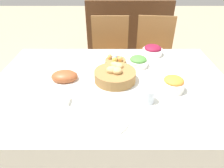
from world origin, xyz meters
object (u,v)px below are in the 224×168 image
at_px(chair_far_right, 153,56).
at_px(chair_far_center, 109,56).
at_px(knife, 133,120).
at_px(carrot_bowl, 172,84).
at_px(green_salad_bowl, 137,61).
at_px(fork, 79,120).
at_px(sideboard, 127,31).
at_px(dinner_plate, 106,120).
at_px(bread_basket, 114,75).
at_px(beet_salad_bowl, 152,50).
at_px(ham_platter, 64,77).
at_px(drinking_cup, 147,96).
at_px(spoon, 138,120).
at_px(butter_dish, 59,101).
at_px(egg_basket, 115,61).

bearing_deg(chair_far_right, chair_far_center, -173.53).
bearing_deg(knife, carrot_bowl, 46.77).
relative_size(chair_far_right, green_salad_bowl, 5.78).
xyz_separation_m(chair_far_center, carrot_bowl, (0.43, -1.02, 0.27)).
relative_size(carrot_bowl, fork, 0.83).
bearing_deg(sideboard, green_salad_bowl, -91.20).
bearing_deg(dinner_plate, chair_far_right, 68.54).
bearing_deg(carrot_bowl, bread_basket, 162.28).
height_order(beet_salad_bowl, fork, beet_salad_bowl).
bearing_deg(ham_platter, green_salad_bowl, 22.27).
bearing_deg(carrot_bowl, drinking_cup, -145.57).
distance_m(carrot_bowl, dinner_plate, 0.53).
height_order(beet_salad_bowl, drinking_cup, beet_salad_bowl).
relative_size(spoon, butter_dish, 1.50).
bearing_deg(chair_far_right, carrot_bowl, -88.23).
bearing_deg(beet_salad_bowl, egg_basket, -151.86).
xyz_separation_m(ham_platter, spoon, (0.49, -0.42, -0.02)).
xyz_separation_m(chair_far_right, fork, (-0.66, -1.32, 0.23)).
bearing_deg(bread_basket, green_salad_bowl, 49.43).
bearing_deg(fork, dinner_plate, 0.62).
bearing_deg(drinking_cup, sideboard, 89.33).
bearing_deg(fork, egg_basket, 74.06).
bearing_deg(knife, spoon, 0.62).
height_order(chair_far_center, dinner_plate, chair_far_center).
xyz_separation_m(chair_far_center, beet_salad_bowl, (0.39, -0.46, 0.27)).
xyz_separation_m(green_salad_bowl, drinking_cup, (0.01, -0.47, 0.00)).
distance_m(beet_salad_bowl, drinking_cup, 0.71).
xyz_separation_m(chair_far_right, spoon, (-0.34, -1.32, 0.23)).
height_order(egg_basket, dinner_plate, egg_basket).
relative_size(carrot_bowl, knife, 0.83).
relative_size(knife, butter_dish, 1.50).
distance_m(sideboard, spoon, 2.26).
distance_m(egg_basket, green_salad_bowl, 0.19).
relative_size(dinner_plate, drinking_cup, 2.84).
xyz_separation_m(dinner_plate, fork, (-0.15, 0.00, -0.00)).
bearing_deg(butter_dish, sideboard, 74.85).
height_order(carrot_bowl, butter_dish, carrot_bowl).
height_order(bread_basket, dinner_plate, bread_basket).
height_order(chair_far_right, ham_platter, chair_far_right).
bearing_deg(spoon, bread_basket, 106.22).
xyz_separation_m(bread_basket, beet_salad_bowl, (0.34, 0.44, -0.00)).
relative_size(bread_basket, fork, 1.61).
bearing_deg(ham_platter, dinner_plate, -53.21).
xyz_separation_m(bread_basket, spoon, (0.13, -0.42, -0.04)).
bearing_deg(beet_salad_bowl, spoon, -104.11).
relative_size(dinner_plate, butter_dish, 1.98).
xyz_separation_m(bread_basket, fork, (-0.20, -0.42, -0.04)).
bearing_deg(beet_salad_bowl, fork, -122.09).
height_order(egg_basket, carrot_bowl, carrot_bowl).
bearing_deg(ham_platter, egg_basket, 35.80).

